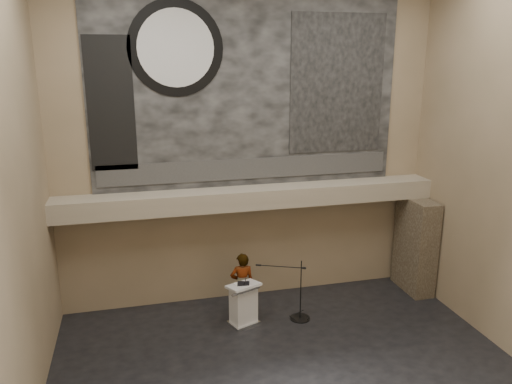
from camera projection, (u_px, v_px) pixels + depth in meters
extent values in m
plane|color=black|center=(293.00, 378.00, 10.44)|extent=(10.00, 10.00, 0.00)
cube|color=#7C6B4F|center=(249.00, 146.00, 13.07)|extent=(10.00, 0.02, 8.50)
cube|color=#7C6B4F|center=(412.00, 265.00, 5.58)|extent=(10.00, 0.02, 8.50)
cube|color=#7C6B4F|center=(7.00, 199.00, 8.15)|extent=(0.02, 8.00, 8.50)
cube|color=gray|center=(252.00, 197.00, 13.03)|extent=(10.00, 0.80, 0.50)
cylinder|color=#B2893D|center=(192.00, 213.00, 12.69)|extent=(0.04, 0.04, 0.06)
cylinder|color=#B2893D|center=(321.00, 203.00, 13.51)|extent=(0.04, 0.04, 0.06)
cube|color=black|center=(249.00, 89.00, 12.66)|extent=(8.00, 0.05, 5.00)
cube|color=#2F2F2F|center=(249.00, 169.00, 13.16)|extent=(7.76, 0.02, 0.55)
cylinder|color=black|center=(176.00, 48.00, 11.94)|extent=(2.30, 0.02, 2.30)
cylinder|color=silver|center=(176.00, 48.00, 11.92)|extent=(1.84, 0.02, 1.84)
cube|color=black|center=(337.00, 84.00, 13.16)|extent=(2.60, 0.02, 3.60)
cube|color=black|center=(111.00, 105.00, 11.90)|extent=(1.10, 0.02, 3.20)
cube|color=#3E3326|center=(415.00, 245.00, 14.12)|extent=(0.60, 1.40, 2.70)
cube|color=silver|center=(244.00, 323.00, 12.54)|extent=(0.82, 0.73, 0.08)
cube|color=silver|center=(243.00, 304.00, 12.40)|extent=(0.71, 0.60, 0.96)
cube|color=silver|center=(243.00, 286.00, 12.25)|extent=(0.91, 0.78, 0.13)
cube|color=black|center=(243.00, 284.00, 12.24)|extent=(0.34, 0.30, 0.04)
cube|color=white|center=(240.00, 284.00, 12.24)|extent=(0.28, 0.33, 0.00)
imported|color=beige|center=(242.00, 284.00, 12.81)|extent=(0.63, 0.43, 1.70)
cylinder|color=black|center=(300.00, 318.00, 12.81)|extent=(0.52, 0.52, 0.02)
cylinder|color=black|center=(301.00, 290.00, 12.61)|extent=(0.03, 0.03, 1.60)
cylinder|color=black|center=(280.00, 267.00, 12.53)|extent=(1.11, 0.49, 0.02)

